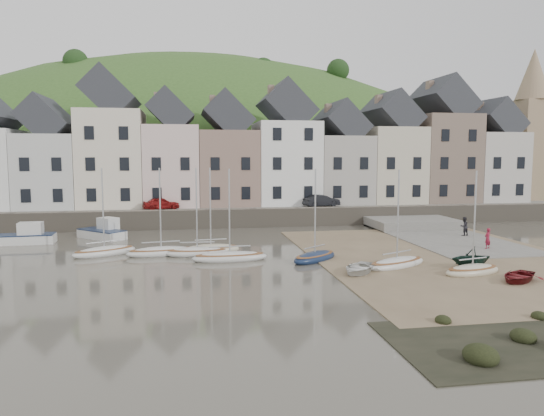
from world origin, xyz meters
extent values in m
plane|color=#49453A|center=(0.00, 0.00, 0.00)|extent=(160.00, 160.00, 0.00)
cube|color=#345522|center=(0.00, 32.00, 0.75)|extent=(90.00, 30.00, 1.50)
cube|color=slate|center=(0.00, 20.50, 1.55)|extent=(70.00, 7.00, 0.10)
cube|color=slate|center=(0.00, 17.00, 0.90)|extent=(70.00, 1.20, 1.80)
cube|color=brown|center=(11.00, 0.00, 0.03)|extent=(18.00, 26.00, 0.06)
cube|color=slate|center=(15.00, 8.00, 0.06)|extent=(8.00, 18.00, 0.12)
ellipsoid|color=#345522|center=(-5.00, 60.00, -18.00)|extent=(134.40, 84.00, 84.00)
cylinder|color=#382619|center=(-22.00, 48.00, 18.00)|extent=(0.50, 0.50, 3.00)
sphere|color=#213D19|center=(-22.00, 48.00, 20.50)|extent=(3.60, 3.60, 3.60)
cylinder|color=#382619|center=(-8.00, 52.00, 18.00)|extent=(0.50, 0.50, 3.00)
sphere|color=#213D19|center=(-8.00, 52.00, 20.50)|extent=(3.60, 3.60, 3.60)
cylinder|color=#382619|center=(6.00, 50.00, 18.00)|extent=(0.50, 0.50, 3.00)
sphere|color=#213D19|center=(6.00, 50.00, 20.50)|extent=(3.60, 3.60, 3.60)
cylinder|color=#382619|center=(18.00, 49.00, 18.00)|extent=(0.50, 0.50, 3.00)
sphere|color=#213D19|center=(18.00, 49.00, 20.50)|extent=(3.60, 3.60, 3.60)
cube|color=beige|center=(-20.05, 24.00, 5.25)|extent=(5.80, 8.00, 7.50)
cube|color=gray|center=(-21.50, 24.00, 11.92)|extent=(0.60, 0.90, 1.40)
cube|color=beige|center=(-13.90, 24.00, 6.50)|extent=(6.40, 8.00, 10.00)
cube|color=gray|center=(-15.50, 24.00, 14.73)|extent=(0.60, 0.90, 1.40)
cube|color=beige|center=(-7.85, 24.00, 5.75)|extent=(5.60, 8.00, 8.50)
cube|color=gray|center=(-9.25, 24.00, 12.82)|extent=(0.60, 0.90, 1.40)
cube|color=#876B5D|center=(-1.90, 24.00, 5.50)|extent=(6.20, 8.00, 8.00)
cube|color=gray|center=(-3.45, 24.00, 12.62)|extent=(0.60, 0.90, 1.40)
cube|color=white|center=(4.55, 24.00, 6.00)|extent=(6.60, 8.00, 9.00)
cube|color=gray|center=(2.90, 24.00, 13.83)|extent=(0.60, 0.90, 1.40)
cube|color=#A7A199|center=(10.80, 24.00, 5.25)|extent=(5.80, 8.00, 7.50)
cube|color=gray|center=(9.35, 24.00, 11.92)|extent=(0.60, 0.90, 1.40)
cube|color=beige|center=(16.75, 24.00, 5.75)|extent=(6.00, 8.00, 8.50)
cube|color=gray|center=(15.25, 24.00, 13.02)|extent=(0.60, 0.90, 1.40)
cube|color=#766255|center=(23.00, 24.00, 6.50)|extent=(6.40, 8.00, 10.00)
cube|color=gray|center=(21.40, 24.00, 14.73)|extent=(0.60, 0.90, 1.40)
cube|color=beige|center=(29.15, 24.00, 5.50)|extent=(5.80, 8.00, 8.00)
cube|color=gray|center=(27.70, 24.00, 12.42)|extent=(0.60, 0.90, 1.40)
cube|color=#997F60|center=(34.55, 24.00, 7.50)|extent=(3.50, 3.50, 12.00)
cone|color=#997F60|center=(34.55, 24.00, 16.50)|extent=(4.00, 4.00, 6.00)
ellipsoid|color=silver|center=(-12.10, 4.95, 0.20)|extent=(4.70, 3.59, 0.84)
ellipsoid|color=brown|center=(-12.10, 4.95, 0.42)|extent=(4.32, 3.29, 0.20)
cylinder|color=#B2B5B7|center=(-12.10, 4.95, 3.30)|extent=(0.10, 0.10, 5.60)
cylinder|color=#B2B5B7|center=(-12.10, 4.95, 0.95)|extent=(2.21, 1.33, 0.08)
ellipsoid|color=silver|center=(-8.17, 4.22, 0.20)|extent=(4.97, 2.27, 0.84)
ellipsoid|color=brown|center=(-8.17, 4.22, 0.42)|extent=(4.57, 2.07, 0.20)
cylinder|color=#B2B5B7|center=(-8.17, 4.22, 3.30)|extent=(0.10, 0.10, 5.60)
cylinder|color=#B2B5B7|center=(-8.17, 4.22, 0.95)|extent=(2.61, 0.52, 0.08)
ellipsoid|color=beige|center=(-4.69, 4.62, 0.20)|extent=(4.30, 1.97, 0.84)
ellipsoid|color=brown|center=(-4.69, 4.62, 0.42)|extent=(3.96, 1.79, 0.20)
cylinder|color=#B2B5B7|center=(-4.69, 4.62, 3.30)|extent=(0.10, 0.10, 5.60)
cylinder|color=#B2B5B7|center=(-4.69, 4.62, 0.95)|extent=(2.28, 0.34, 0.08)
ellipsoid|color=silver|center=(-5.68, 3.64, 0.20)|extent=(4.38, 1.57, 0.84)
ellipsoid|color=brown|center=(-5.68, 3.64, 0.42)|extent=(4.03, 1.43, 0.20)
cylinder|color=#B2B5B7|center=(-5.68, 3.64, 3.30)|extent=(0.10, 0.10, 5.60)
cylinder|color=#B2B5B7|center=(-5.68, 3.64, 0.95)|extent=(2.40, 0.12, 0.08)
ellipsoid|color=silver|center=(-3.59, 1.63, 0.20)|extent=(5.11, 1.75, 0.84)
ellipsoid|color=brown|center=(-3.59, 1.63, 0.42)|extent=(4.70, 1.59, 0.20)
cylinder|color=#B2B5B7|center=(-3.59, 1.63, 3.30)|extent=(0.10, 0.10, 5.60)
cylinder|color=#B2B5B7|center=(-3.59, 1.63, 0.95)|extent=(2.77, 0.22, 0.08)
ellipsoid|color=#152442|center=(1.98, 0.63, 0.20)|extent=(4.11, 3.74, 0.84)
ellipsoid|color=brown|center=(1.98, 0.63, 0.42)|extent=(3.76, 3.42, 0.20)
cylinder|color=#B2B5B7|center=(1.98, 0.63, 3.30)|extent=(0.10, 0.10, 5.60)
cylinder|color=#B2B5B7|center=(1.98, 0.63, 0.95)|extent=(1.79, 1.48, 0.08)
ellipsoid|color=silver|center=(6.55, -2.13, 0.20)|extent=(4.96, 3.47, 0.84)
ellipsoid|color=brown|center=(6.55, -2.13, 0.42)|extent=(4.56, 3.18, 0.20)
cylinder|color=#B2B5B7|center=(6.55, -2.13, 3.30)|extent=(0.10, 0.10, 5.60)
cylinder|color=#B2B5B7|center=(6.55, -2.13, 0.95)|extent=(2.40, 1.24, 0.08)
ellipsoid|color=beige|center=(10.14, -4.72, 0.20)|extent=(4.06, 2.39, 0.84)
ellipsoid|color=brown|center=(10.14, -4.72, 0.42)|extent=(3.73, 2.18, 0.20)
cylinder|color=#B2B5B7|center=(10.14, -4.72, 3.30)|extent=(0.10, 0.10, 5.60)
cylinder|color=#B2B5B7|center=(10.14, -4.72, 0.95)|extent=(2.05, 0.60, 0.08)
cube|color=silver|center=(-19.30, 10.74, 0.35)|extent=(5.11, 1.97, 0.70)
cube|color=#152442|center=(-19.30, 10.74, 0.72)|extent=(5.01, 2.01, 0.08)
cube|color=silver|center=(-18.55, 10.70, 1.20)|extent=(1.82, 1.29, 1.00)
cube|color=silver|center=(-13.44, 12.35, 0.35)|extent=(4.39, 4.32, 0.70)
cube|color=#152442|center=(-13.44, 12.35, 0.72)|extent=(4.36, 4.30, 0.08)
cube|color=silver|center=(-12.96, 12.82, 1.20)|extent=(1.96, 1.95, 1.00)
imported|color=silver|center=(3.58, -3.50, 0.38)|extent=(3.64, 3.75, 0.63)
imported|color=black|center=(10.80, -3.43, 0.75)|extent=(2.79, 2.46, 1.38)
imported|color=maroon|center=(11.59, -6.85, 0.36)|extent=(3.57, 3.37, 0.60)
imported|color=maroon|center=(15.46, 2.18, 0.88)|extent=(0.65, 0.56, 1.52)
imported|color=black|center=(16.97, 8.01, 0.92)|extent=(0.92, 0.80, 1.61)
imported|color=maroon|center=(-8.84, 19.50, 2.21)|extent=(3.79, 2.19, 1.21)
imported|color=black|center=(7.50, 19.50, 2.23)|extent=(4.07, 2.30, 1.27)
ellipsoid|color=black|center=(8.45, -12.72, 0.13)|extent=(0.66, 0.72, 0.43)
ellipsoid|color=black|center=(3.40, -16.46, 0.24)|extent=(1.19, 1.30, 0.77)
ellipsoid|color=black|center=(4.12, -12.54, 0.13)|extent=(0.66, 0.73, 0.43)
ellipsoid|color=black|center=(6.08, -14.95, 0.19)|extent=(0.93, 1.02, 0.61)
camera|label=1|loc=(-6.34, -31.67, 7.02)|focal=33.63mm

